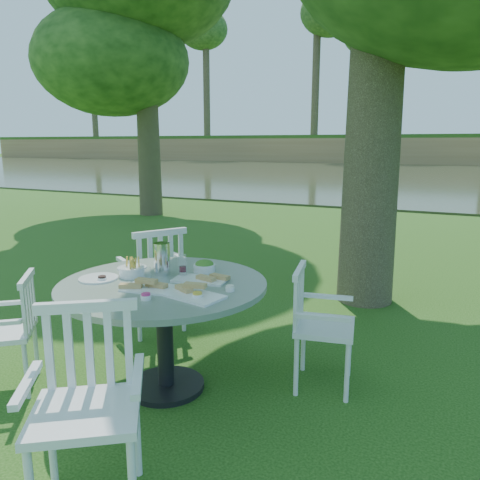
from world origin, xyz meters
name	(u,v)px	position (x,y,z in m)	size (l,w,h in m)	color
ground	(231,328)	(0.00, 0.00, 0.00)	(140.00, 140.00, 0.00)	#163D0C
table	(164,302)	(0.07, -1.25, 0.68)	(1.48, 1.48, 0.82)	black
chair_ne	(313,317)	(1.03, -0.72, 0.53)	(0.50, 0.52, 0.90)	white
chair_nw	(156,272)	(-0.59, -0.40, 0.60)	(0.68, 0.69, 1.02)	white
chair_sw	(16,323)	(-0.93, -1.69, 0.50)	(0.58, 0.59, 0.85)	white
chair_se	(88,389)	(0.33, -2.30, 0.59)	(0.69, 0.68, 1.00)	white
tableware	(162,272)	(0.02, -1.18, 0.87)	(1.18, 0.85, 0.24)	white
river	(420,177)	(0.00, 23.00, 0.00)	(100.00, 28.00, 0.12)	#2E341F
far_bank	(448,77)	(0.28, 41.12, 7.25)	(100.00, 18.00, 15.20)	olive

